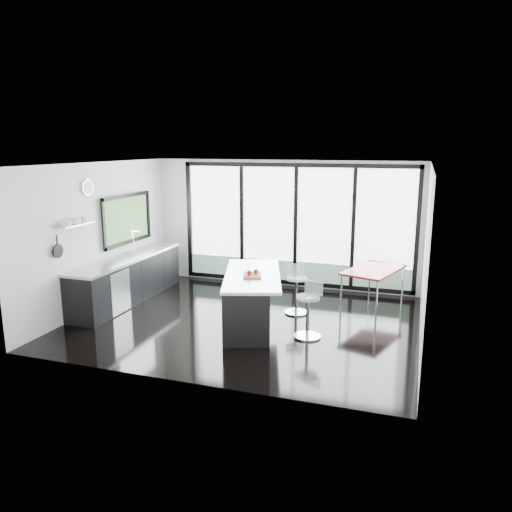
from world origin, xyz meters
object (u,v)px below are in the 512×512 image
(bar_stool_near, at_px, (308,317))
(bar_stool_far, at_px, (296,295))
(island, at_px, (248,299))
(red_table, at_px, (373,288))

(bar_stool_near, bearing_deg, bar_stool_far, 135.46)
(island, distance_m, bar_stool_near, 1.18)
(red_table, bearing_deg, bar_stool_far, -146.58)
(bar_stool_far, xyz_separation_m, red_table, (1.33, 0.87, 0.02))
(bar_stool_far, bearing_deg, red_table, 12.76)
(bar_stool_far, bearing_deg, island, -149.63)
(island, height_order, bar_stool_near, island)
(bar_stool_near, bearing_deg, island, -171.76)
(island, height_order, red_table, island)
(bar_stool_far, relative_size, red_table, 0.50)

